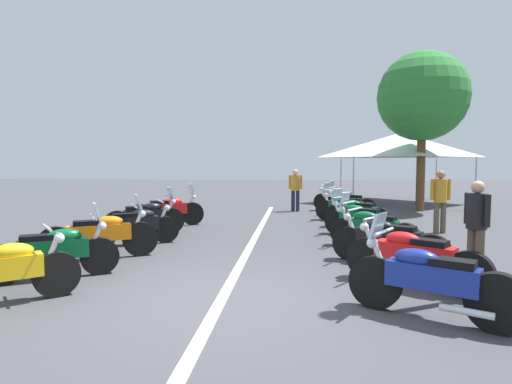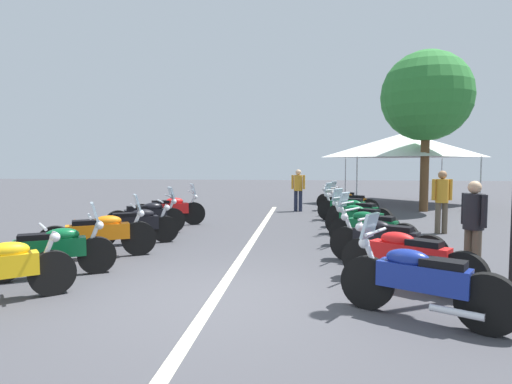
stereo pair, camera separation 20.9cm
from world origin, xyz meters
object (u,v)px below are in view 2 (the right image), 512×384
at_px(motorcycle_left_row_2, 100,234).
at_px(motorcycle_left_row_3, 135,225).
at_px(motorcycle_right_row_4, 360,219).
at_px(roadside_tree_0, 427,96).
at_px(motorcycle_left_row_5, 169,210).
at_px(motorcycle_left_row_1, 53,249).
at_px(motorcycle_right_row_2, 384,240).
at_px(motorcycle_right_row_5, 358,213).
at_px(motorcycle_left_row_4, 147,216).
at_px(motorcycle_right_row_7, 350,203).
at_px(bystander_2, 442,197).
at_px(motorcycle_right_row_3, 371,228).
at_px(motorcycle_right_row_1, 408,257).
at_px(motorcycle_right_row_0, 420,280).
at_px(traffic_cone_0, 75,233).
at_px(motorcycle_right_row_8, 341,200).
at_px(motorcycle_right_row_6, 347,207).
at_px(bystander_3, 474,221).
at_px(bystander_0, 298,187).
at_px(event_tent, 405,145).

distance_m(motorcycle_left_row_2, motorcycle_left_row_3, 1.43).
xyz_separation_m(motorcycle_right_row_4, roadside_tree_0, (6.04, -3.17, 3.88)).
height_order(motorcycle_left_row_3, roadside_tree_0, roadside_tree_0).
bearing_deg(motorcycle_left_row_5, motorcycle_left_row_1, -118.32).
relative_size(motorcycle_left_row_5, motorcycle_right_row_2, 1.04).
relative_size(motorcycle_left_row_5, motorcycle_right_row_5, 1.18).
bearing_deg(motorcycle_left_row_4, motorcycle_right_row_5, -17.16).
height_order(motorcycle_right_row_7, bystander_2, bystander_2).
bearing_deg(roadside_tree_0, motorcycle_right_row_3, 157.40).
xyz_separation_m(motorcycle_right_row_1, motorcycle_right_row_5, (5.53, 0.03, -0.00)).
xyz_separation_m(motorcycle_right_row_5, motorcycle_right_row_7, (2.90, -0.07, 0.01)).
bearing_deg(motorcycle_right_row_0, motorcycle_left_row_5, -21.78).
distance_m(motorcycle_left_row_2, motorcycle_right_row_1, 5.61).
xyz_separation_m(motorcycle_right_row_2, motorcycle_right_row_5, (4.16, -0.05, 0.00)).
bearing_deg(motorcycle_left_row_1, motorcycle_right_row_2, -16.28).
bearing_deg(motorcycle_left_row_5, traffic_cone_0, -137.21).
relative_size(motorcycle_left_row_2, motorcycle_right_row_3, 1.12).
relative_size(motorcycle_left_row_1, motorcycle_right_row_8, 0.99).
distance_m(motorcycle_left_row_1, motorcycle_right_row_1, 5.54).
bearing_deg(motorcycle_right_row_6, motorcycle_right_row_3, 121.20).
xyz_separation_m(motorcycle_right_row_0, roadside_tree_0, (11.65, -3.19, 3.86)).
relative_size(motorcycle_right_row_4, traffic_cone_0, 2.78).
distance_m(motorcycle_left_row_5, motorcycle_right_row_6, 5.45).
distance_m(motorcycle_right_row_2, bystander_3, 1.48).
relative_size(motorcycle_left_row_2, motorcycle_right_row_7, 1.11).
relative_size(motorcycle_right_row_3, motorcycle_right_row_8, 0.97).
bearing_deg(traffic_cone_0, bystander_0, -33.37).
height_order(motorcycle_left_row_1, bystander_3, bystander_3).
distance_m(motorcycle_right_row_5, bystander_3, 4.90).
bearing_deg(motorcycle_right_row_7, motorcycle_right_row_6, 112.30).
bearing_deg(motorcycle_left_row_4, motorcycle_right_row_8, 14.66).
distance_m(motorcycle_right_row_6, event_tent, 7.42).
relative_size(motorcycle_left_row_2, motorcycle_right_row_2, 1.03).
relative_size(motorcycle_left_row_4, motorcycle_right_row_8, 0.99).
distance_m(motorcycle_right_row_1, motorcycle_right_row_6, 7.10).
bearing_deg(motorcycle_left_row_4, motorcycle_right_row_6, -2.49).
bearing_deg(motorcycle_right_row_2, motorcycle_right_row_3, -58.86).
distance_m(motorcycle_left_row_4, motorcycle_right_row_7, 7.06).
distance_m(motorcycle_right_row_2, motorcycle_right_row_7, 7.06).
distance_m(motorcycle_left_row_1, bystander_3, 6.82).
bearing_deg(motorcycle_right_row_1, roadside_tree_0, -70.38).
bearing_deg(motorcycle_right_row_6, roadside_tree_0, -104.57).
bearing_deg(motorcycle_right_row_3, motorcycle_right_row_4, -57.80).
bearing_deg(motorcycle_right_row_6, motorcycle_right_row_5, 125.77).
relative_size(motorcycle_right_row_1, roadside_tree_0, 0.31).
bearing_deg(bystander_2, bystander_0, -145.81).
xyz_separation_m(motorcycle_left_row_5, motorcycle_right_row_3, (-2.76, -5.33, -0.02)).
distance_m(motorcycle_left_row_5, traffic_cone_0, 3.35).
bearing_deg(motorcycle_left_row_4, traffic_cone_0, -153.73).
height_order(motorcycle_left_row_3, motorcycle_right_row_1, motorcycle_right_row_1).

